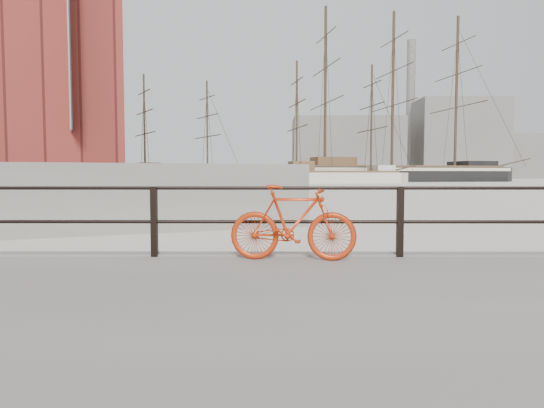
% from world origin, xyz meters
% --- Properties ---
extents(ground, '(400.00, 400.00, 0.00)m').
position_xyz_m(ground, '(0.00, 0.00, 0.00)').
color(ground, white).
rests_on(ground, ground).
extents(far_quay, '(78.44, 148.07, 1.80)m').
position_xyz_m(far_quay, '(-40.00, 72.00, 0.90)').
color(far_quay, gray).
rests_on(far_quay, ground).
extents(guardrail, '(28.00, 0.10, 1.00)m').
position_xyz_m(guardrail, '(0.00, -0.15, 0.85)').
color(guardrail, black).
rests_on(guardrail, promenade).
extents(bicycle, '(1.73, 0.42, 1.03)m').
position_xyz_m(bicycle, '(-1.53, -0.44, 0.87)').
color(bicycle, '#B92D0C').
rests_on(bicycle, promenade).
extents(barque_black, '(60.68, 30.69, 32.95)m').
position_xyz_m(barque_black, '(20.37, 84.47, 0.00)').
color(barque_black, black).
rests_on(barque_black, ground).
extents(schooner_mid, '(29.66, 17.52, 20.08)m').
position_xyz_m(schooner_mid, '(7.93, 71.28, 0.00)').
color(schooner_mid, beige).
rests_on(schooner_mid, ground).
extents(schooner_left, '(26.88, 22.33, 18.69)m').
position_xyz_m(schooner_left, '(-18.42, 76.38, 0.00)').
color(schooner_left, white).
rests_on(schooner_left, ground).
extents(apartment_cream, '(24.16, 21.40, 21.20)m').
position_xyz_m(apartment_cream, '(-38.11, 61.98, 12.40)').
color(apartment_cream, beige).
rests_on(apartment_cream, far_quay).
extents(apartment_grey, '(26.02, 22.15, 23.20)m').
position_xyz_m(apartment_grey, '(-46.35, 82.38, 13.40)').
color(apartment_grey, '#A6A5A0').
rests_on(apartment_grey, far_quay).
extents(apartment_brick, '(27.87, 22.90, 21.20)m').
position_xyz_m(apartment_brick, '(-54.97, 103.70, 12.40)').
color(apartment_brick, brown).
rests_on(apartment_brick, far_quay).
extents(industrial_west, '(32.00, 18.00, 18.00)m').
position_xyz_m(industrial_west, '(20.00, 140.00, 9.00)').
color(industrial_west, gray).
rests_on(industrial_west, ground).
extents(industrial_mid, '(26.00, 20.00, 24.00)m').
position_xyz_m(industrial_mid, '(55.00, 145.00, 12.00)').
color(industrial_mid, gray).
rests_on(industrial_mid, ground).
extents(industrial_east, '(20.00, 16.00, 14.00)m').
position_xyz_m(industrial_east, '(78.00, 150.00, 7.00)').
color(industrial_east, gray).
rests_on(industrial_east, ground).
extents(smokestack, '(2.80, 2.80, 44.00)m').
position_xyz_m(smokestack, '(42.00, 150.00, 22.00)').
color(smokestack, gray).
rests_on(smokestack, ground).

